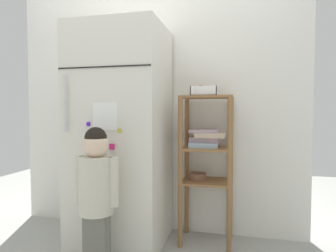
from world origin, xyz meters
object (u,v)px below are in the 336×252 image
Objects in this scene: refrigerator at (121,136)px; fruit_bin at (203,92)px; child_standing at (96,185)px; pantry_shelf_unit at (206,152)px.

refrigerator is 0.74m from fruit_bin.
child_standing is 0.81× the size of pantry_shelf_unit.
pantry_shelf_unit is 5.79× the size of fruit_bin.
pantry_shelf_unit is 0.48m from fruit_bin.
refrigerator is 0.55m from child_standing.
refrigerator is 8.47× the size of fruit_bin.
refrigerator is 1.80× the size of child_standing.
refrigerator is at bearing -169.00° from fruit_bin.
fruit_bin reaches higher than child_standing.
pantry_shelf_unit is at bearing 43.81° from child_standing.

